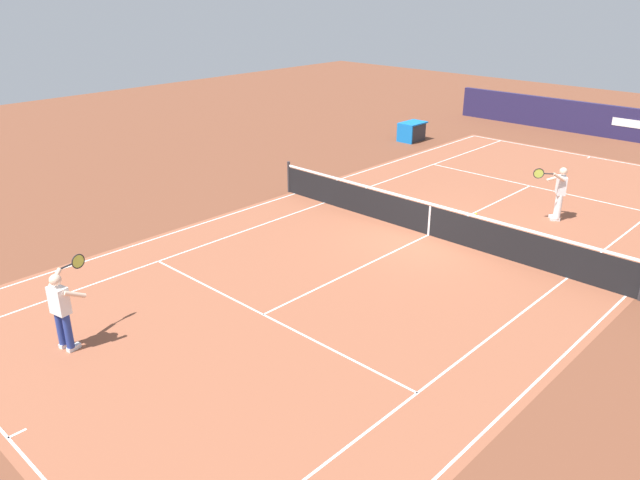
# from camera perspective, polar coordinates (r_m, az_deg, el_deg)

# --- Properties ---
(ground_plane) EXTENTS (60.00, 60.00, 0.00)m
(ground_plane) POSITION_cam_1_polar(r_m,az_deg,el_deg) (18.25, 9.91, 0.46)
(ground_plane) COLOR brown
(court_slab) EXTENTS (24.20, 11.40, 0.00)m
(court_slab) POSITION_cam_1_polar(r_m,az_deg,el_deg) (18.25, 9.91, 0.47)
(court_slab) COLOR #935138
(court_slab) RESTS_ON ground_plane
(court_line_markings) EXTENTS (23.85, 11.05, 0.01)m
(court_line_markings) POSITION_cam_1_polar(r_m,az_deg,el_deg) (18.25, 9.91, 0.47)
(court_line_markings) COLOR white
(court_line_markings) RESTS_ON ground_plane
(tennis_net) EXTENTS (0.10, 11.70, 1.08)m
(tennis_net) POSITION_cam_1_polar(r_m,az_deg,el_deg) (18.08, 10.01, 1.91)
(tennis_net) COLOR #2D2D33
(tennis_net) RESTS_ON ground_plane
(stadium_barrier) EXTENTS (0.26, 17.00, 1.49)m
(stadium_barrier) POSITION_cam_1_polar(r_m,az_deg,el_deg) (32.09, 26.37, 9.49)
(stadium_barrier) COLOR #231E47
(stadium_barrier) RESTS_ON ground_plane
(tennis_player_near) EXTENTS (1.01, 0.84, 1.70)m
(tennis_player_near) POSITION_cam_1_polar(r_m,az_deg,el_deg) (13.16, -22.60, -5.70)
(tennis_player_near) COLOR navy
(tennis_player_near) RESTS_ON ground_plane
(tennis_player_far) EXTENTS (1.06, 0.78, 1.70)m
(tennis_player_far) POSITION_cam_1_polar(r_m,az_deg,el_deg) (20.20, 21.08, 4.24)
(tennis_player_far) COLOR white
(tennis_player_far) RESTS_ON ground_plane
(tennis_ball) EXTENTS (0.07, 0.07, 0.07)m
(tennis_ball) POSITION_cam_1_polar(r_m,az_deg,el_deg) (20.12, 14.10, 2.32)
(tennis_ball) COLOR #CCE01E
(tennis_ball) RESTS_ON ground_plane
(equipment_cart_tarped) EXTENTS (1.25, 0.84, 0.85)m
(equipment_cart_tarped) POSITION_cam_1_polar(r_m,az_deg,el_deg) (29.13, 8.43, 9.82)
(equipment_cart_tarped) COLOR #2D2D33
(equipment_cart_tarped) RESTS_ON ground_plane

